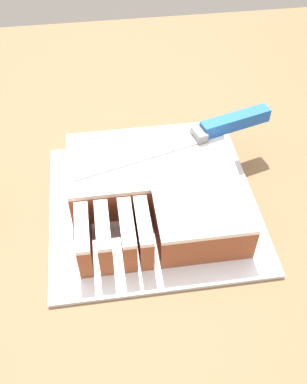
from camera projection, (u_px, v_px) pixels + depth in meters
name	position (u px, v px, depth m)	size (l,w,h in m)	color
ground_plane	(135.00, 377.00, 1.39)	(8.00, 8.00, 0.00)	#4C4742
countertop	(130.00, 307.00, 1.07)	(1.40, 1.10, 0.88)	brown
cake_board	(154.00, 207.00, 0.69)	(0.32, 0.30, 0.01)	silver
cake	(157.00, 189.00, 0.67)	(0.25, 0.23, 0.06)	#994C2D
knife	(212.00, 129.00, 0.71)	(0.33, 0.12, 0.02)	silver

